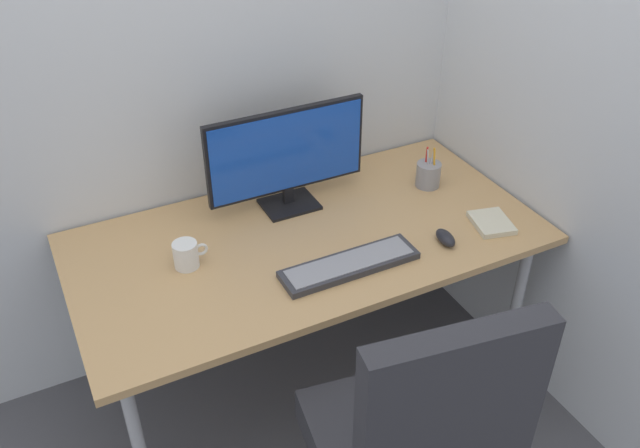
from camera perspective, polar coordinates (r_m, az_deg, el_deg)
name	(u,v)px	position (r m, az deg, el deg)	size (l,w,h in m)	color
ground_plane	(309,377)	(2.83, -0.91, -12.97)	(8.00, 8.00, 0.00)	#4C4C51
wall_back	(249,8)	(2.42, -6.09, 17.86)	(2.73, 0.04, 2.80)	silver
wall_side_right	(561,23)	(2.40, 19.93, 15.87)	(0.04, 1.92, 2.80)	silver
desk	(308,248)	(2.38, -1.06, -2.06)	(1.64, 0.84, 0.72)	tan
office_chair	(416,439)	(1.91, 8.23, -17.69)	(0.63, 0.63, 1.10)	black
monitor	(287,155)	(2.41, -2.85, 5.90)	(0.61, 0.16, 0.39)	black
keyboard	(350,265)	(2.20, 2.54, -3.48)	(0.47, 0.13, 0.03)	#333338
mouse	(445,238)	(2.35, 10.66, -1.16)	(0.05, 0.10, 0.04)	black
pen_holder	(428,174)	(2.65, 9.23, 4.22)	(0.10, 0.10, 0.17)	gray
notebook	(491,223)	(2.48, 14.44, 0.11)	(0.13, 0.16, 0.02)	beige
coffee_mug	(186,255)	(2.23, -11.35, -2.59)	(0.12, 0.08, 0.09)	white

